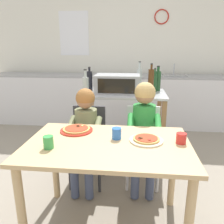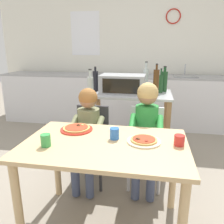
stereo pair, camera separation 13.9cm
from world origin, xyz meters
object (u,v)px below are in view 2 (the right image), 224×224
Objects in this scene: kitchen_island_cart at (129,116)px; bottle_squat_spirits at (146,79)px; bottle_clear_vinegar at (156,82)px; bottle_dark_olive_oil at (96,81)px; drinking_cup_green at (46,140)px; toaster_oven at (123,84)px; bottle_tall_green_wine at (90,85)px; dining_table at (105,157)px; bottle_slim_sauce at (164,81)px; child_in_olive_shirt at (87,127)px; pizza_plate_red_rimmed at (77,129)px; drinking_cup_red at (179,140)px; dining_chair_right at (146,141)px; pizza_plate_cream at (144,141)px; bottle_brown_beer at (161,83)px; drinking_cup_blue at (114,133)px; dining_chair_left at (91,139)px; child_in_green_shirt at (146,124)px.

kitchen_island_cart is 0.52m from bottle_squat_spirits.
bottle_clear_vinegar is at bearing -21.78° from kitchen_island_cart.
bottle_squat_spirits is at bearing 18.15° from bottle_dark_olive_oil.
toaster_oven is at bearing 73.55° from drinking_cup_green.
kitchen_island_cart is 0.63m from bottle_tall_green_wine.
dining_table is at bearing -72.79° from bottle_dark_olive_oil.
child_in_olive_shirt is at bearing -133.29° from bottle_slim_sauce.
pizza_plate_red_rimmed is 0.84m from drinking_cup_red.
dining_chair_right is at bearing -54.86° from toaster_oven.
bottle_dark_olive_oil is 1.47m from drinking_cup_red.
pizza_plate_cream reaches higher than dining_table.
bottle_brown_beer is at bearing 21.48° from bottle_tall_green_wine.
bottle_dark_olive_oil reaches higher than bottle_tall_green_wine.
drinking_cup_red is (0.90, -1.13, -0.24)m from bottle_dark_olive_oil.
kitchen_island_cart reaches higher than drinking_cup_green.
bottle_dark_olive_oil is at bearing 120.11° from pizza_plate_cream.
drinking_cup_blue is at bearing -110.19° from dining_chair_right.
bottle_slim_sauce is (0.40, 0.17, 0.43)m from kitchen_island_cart.
bottle_dark_olive_oil is 3.85× the size of drinking_cup_red.
bottle_tall_green_wine is (-0.42, -0.23, 0.41)m from kitchen_island_cart.
kitchen_island_cart is at bearing 101.69° from pizza_plate_cream.
bottle_slim_sauce is 1.07× the size of bottle_brown_beer.
dining_table is 1.19× the size of child_in_olive_shirt.
bottle_squat_spirits is 1.66m from drinking_cup_green.
toaster_oven is 0.99m from pizza_plate_red_rimmed.
pizza_plate_cream is (0.31, -1.07, -0.24)m from toaster_oven.
bottle_dark_olive_oil is at bearing 98.04° from dining_chair_left.
dining_chair_left is (-0.65, -0.39, -0.56)m from bottle_clear_vinegar.
bottle_brown_beer is (0.36, 0.08, 0.41)m from kitchen_island_cart.
kitchen_island_cart is 0.62m from child_in_green_shirt.
bottle_clear_vinegar reaches higher than drinking_cup_red.
kitchen_island_cart is at bearing 158.22° from bottle_clear_vinegar.
bottle_squat_spirits reaches higher than dining_table.
toaster_oven is 1.82× the size of bottle_brown_beer.
drinking_cup_red is at bearing -68.83° from dining_chair_right.
dining_table is at bearing -65.82° from dining_chair_left.
drinking_cup_red is at bearing 11.16° from drinking_cup_green.
pizza_plate_cream is (-0.18, -1.26, -0.26)m from bottle_slim_sauce.
child_in_olive_shirt reaches higher than drinking_cup_green.
bottle_clear_vinegar is at bearing -109.36° from bottle_slim_sauce.
pizza_plate_cream is (0.28, 0.06, 0.13)m from dining_table.
bottle_squat_spirits is 0.88m from dining_chair_right.
kitchen_island_cart is at bearing -167.95° from bottle_brown_beer.
bottle_slim_sauce reaches higher than drinking_cup_green.
child_in_olive_shirt is (-0.75, -0.80, -0.36)m from bottle_slim_sauce.
drinking_cup_blue is at bearing 174.15° from pizza_plate_cream.
kitchen_island_cart is 1.09m from drinking_cup_blue.
bottle_brown_beer is at bearing 78.45° from child_in_green_shirt.
child_in_green_shirt is 0.68m from pizza_plate_red_rimmed.
dining_chair_left is at bearing -76.11° from bottle_tall_green_wine.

